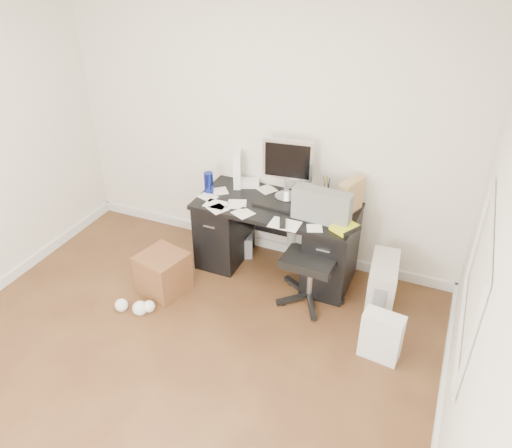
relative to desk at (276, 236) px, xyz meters
The scene contains 18 objects.
ground 1.73m from the desk, 100.29° to the right, with size 4.00×4.00×0.00m, color #412315.
room_shell 2.07m from the desk, 99.37° to the right, with size 4.02×4.02×2.71m.
desk is the anchor object (origin of this frame).
loose_papers 0.41m from the desk, 165.47° to the right, with size 1.10×0.60×0.00m, color white, non-canonical shape.
lcd_monitor 0.67m from the desk, 75.85° to the left, with size 0.47×0.27×0.59m, color silver, non-canonical shape.
keyboard 0.36m from the desk, 96.21° to the right, with size 0.39×0.13×0.02m, color black.
computer_mouse 0.62m from the desk, 14.65° to the right, with size 0.07×0.07×0.07m, color silver.
travel_mug 0.82m from the desk, behind, with size 0.09×0.09×0.20m, color navy.
white_binder 0.77m from the desk, 154.14° to the left, with size 0.13×0.29×0.34m, color white.
magazine_file 0.83m from the desk, 12.41° to the left, with size 0.13×0.27×0.31m, color #A27D4E.
pen_cup 0.66m from the desk, 31.25° to the left, with size 0.10×0.10×0.25m, color brown, non-canonical shape.
yellow_book 0.80m from the desk, 14.55° to the right, with size 0.17×0.22×0.04m, color yellow.
paper_remote 0.51m from the desk, 57.57° to the right, with size 0.26×0.21×0.02m, color white, non-canonical shape.
office_chair 0.55m from the desk, 32.50° to the right, with size 0.59×0.59×1.05m, color #585B59, non-canonical shape.
pc_tower 1.09m from the desk, ahead, with size 0.23×0.51×0.51m, color #B4B0A3.
shopping_bag 1.41m from the desk, 32.32° to the right, with size 0.31×0.22×0.42m, color silver.
wicker_basket 1.12m from the desk, 140.54° to the right, with size 0.39×0.39×0.39m, color #532E19.
desk_printer 0.61m from the desk, 165.11° to the left, with size 0.39×0.32×0.23m, color slate.
Camera 1 is at (1.70, -2.11, 3.02)m, focal length 35.00 mm.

